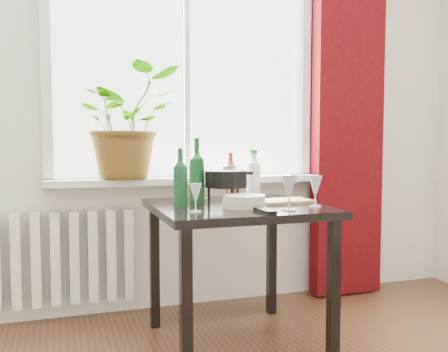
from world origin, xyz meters
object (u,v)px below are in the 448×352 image
object	(u,v)px
radiator	(65,258)
bottle_amber	(231,175)
potted_plant	(127,122)
tv_remote	(265,211)
wineglass_far_right	(315,191)
wine_bottle_left	(180,177)
cleaning_bottle	(253,173)
cutting_board	(284,201)
wineglass_front_right	(289,192)
wineglass_back_center	(229,182)
wineglass_back_left	(202,186)
fondue_pot	(226,187)
wineglass_front_left	(196,198)
wine_bottle_right	(197,170)
plate_stack	(244,201)
table	(236,222)

from	to	relation	value
radiator	bottle_amber	xyz separation A→B (m)	(0.91, -0.36, 0.50)
potted_plant	tv_remote	xyz separation A→B (m)	(0.50, -0.92, -0.43)
wineglass_far_right	wine_bottle_left	bearing A→B (deg)	160.38
wine_bottle_left	cleaning_bottle	world-z (taller)	wine_bottle_left
cutting_board	wineglass_front_right	bearing A→B (deg)	-111.07
tv_remote	wineglass_back_center	bearing A→B (deg)	88.54
potted_plant	wineglass_back_left	bearing A→B (deg)	-38.49
fondue_pot	tv_remote	size ratio (longest dim) A/B	1.54
potted_plant	fondue_pot	size ratio (longest dim) A/B	2.61
wineglass_far_right	fondue_pot	distance (m)	0.47
fondue_pot	cutting_board	xyz separation A→B (m)	(0.30, -0.08, -0.08)
cleaning_bottle	wineglass_front_left	world-z (taller)	cleaning_bottle
wineglass_back_center	wine_bottle_left	bearing A→B (deg)	-148.01
radiator	wineglass_far_right	world-z (taller)	wineglass_far_right
wine_bottle_right	tv_remote	xyz separation A→B (m)	(0.20, -0.47, -0.17)
potted_plant	bottle_amber	world-z (taller)	potted_plant
wineglass_far_right	plate_stack	bearing A→B (deg)	165.32
wine_bottle_left	wine_bottle_right	bearing A→B (deg)	46.73
wine_bottle_right	wineglass_front_left	xyz separation A→B (m)	(-0.10, -0.35, -0.11)
wineglass_front_left	plate_stack	distance (m)	0.29
wineglass_front_right	cutting_board	world-z (taller)	wineglass_front_right
wineglass_back_left	fondue_pot	size ratio (longest dim) A/B	0.60
cleaning_bottle	wineglass_front_left	distance (m)	0.72
wine_bottle_left	cutting_board	xyz separation A→B (m)	(0.57, -0.02, -0.14)
potted_plant	wineglass_front_right	bearing A→B (deg)	-54.31
tv_remote	cutting_board	bearing A→B (deg)	52.58
potted_plant	tv_remote	bearing A→B (deg)	-61.27
table	tv_remote	xyz separation A→B (m)	(0.02, -0.32, 0.10)
radiator	plate_stack	world-z (taller)	plate_stack
radiator	wineglass_front_left	world-z (taller)	wineglass_front_left
potted_plant	tv_remote	world-z (taller)	potted_plant
bottle_amber	potted_plant	bearing A→B (deg)	149.49
wineglass_back_center	fondue_pot	xyz separation A→B (m)	(-0.07, -0.14, -0.01)
bottle_amber	cleaning_bottle	distance (m)	0.16
radiator	wineglass_front_right	bearing A→B (deg)	-42.59
radiator	wineglass_back_center	bearing A→B (deg)	-24.77
tv_remote	potted_plant	bearing A→B (deg)	119.01
wine_bottle_right	wineglass_far_right	world-z (taller)	wine_bottle_right
radiator	wineglass_far_right	bearing A→B (deg)	-35.35
cleaning_bottle	wineglass_front_right	distance (m)	0.61
wine_bottle_left	wineglass_back_left	distance (m)	0.35
wineglass_far_right	radiator	bearing A→B (deg)	144.65
bottle_amber	cutting_board	size ratio (longest dim) A/B	0.93
wineglass_front_right	wineglass_back_left	xyz separation A→B (m)	(-0.26, 0.59, -0.01)
cleaning_bottle	wineglass_front_right	xyz separation A→B (m)	(-0.06, -0.60, -0.05)
potted_plant	fondue_pot	world-z (taller)	potted_plant
radiator	wineglass_back_left	distance (m)	0.93
fondue_pot	radiator	bearing A→B (deg)	170.57
wine_bottle_right	wineglass_far_right	size ratio (longest dim) A/B	2.18
wine_bottle_right	cutting_board	size ratio (longest dim) A/B	1.20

